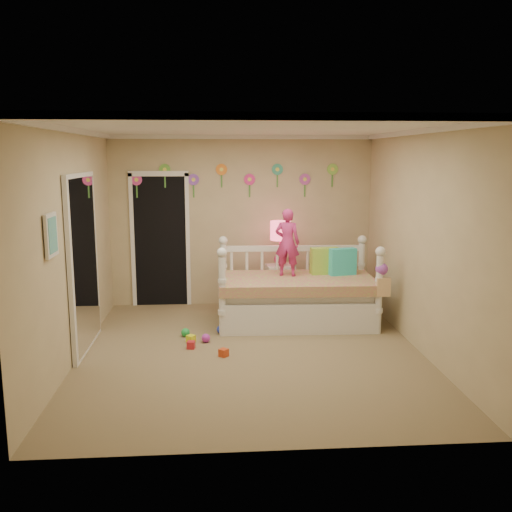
{
  "coord_description": "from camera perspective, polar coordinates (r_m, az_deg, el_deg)",
  "views": [
    {
      "loc": [
        -0.41,
        -6.28,
        2.29
      ],
      "look_at": [
        0.1,
        0.6,
        1.05
      ],
      "focal_mm": 39.08,
      "sensor_mm": 36.0,
      "label": 1
    }
  ],
  "objects": [
    {
      "name": "table_lamp",
      "position": [
        8.27,
        2.5,
        2.05
      ],
      "size": [
        0.3,
        0.3,
        0.66
      ],
      "color": "#E41E77",
      "rests_on": "nightstand"
    },
    {
      "name": "floor",
      "position": [
        6.7,
        -0.48,
        -9.81
      ],
      "size": [
        4.0,
        4.5,
        0.01
      ],
      "primitive_type": "cube",
      "color": "#7F684C",
      "rests_on": "ground"
    },
    {
      "name": "back_wall",
      "position": [
        8.6,
        -1.48,
        3.58
      ],
      "size": [
        4.0,
        0.01,
        2.6
      ],
      "primitive_type": "cube",
      "color": "tan",
      "rests_on": "floor"
    },
    {
      "name": "toy_scatter",
      "position": [
        7.07,
        -6.19,
        -8.31
      ],
      "size": [
        0.98,
        1.4,
        0.11
      ],
      "primitive_type": null,
      "rotation": [
        0.0,
        0.0,
        -0.15
      ],
      "color": "#996666",
      "rests_on": "floor"
    },
    {
      "name": "left_wall",
      "position": [
        6.55,
        -18.23,
        0.98
      ],
      "size": [
        0.01,
        4.5,
        2.6
      ],
      "primitive_type": "cube",
      "color": "tan",
      "rests_on": "floor"
    },
    {
      "name": "crown_molding",
      "position": [
        6.3,
        -0.52,
        12.73
      ],
      "size": [
        4.0,
        4.5,
        0.06
      ],
      "primitive_type": null,
      "color": "white",
      "rests_on": "ceiling"
    },
    {
      "name": "pillow_turquoise",
      "position": [
        7.87,
        8.86,
        -0.58
      ],
      "size": [
        0.39,
        0.21,
        0.37
      ],
      "primitive_type": "cube",
      "rotation": [
        0.0,
        0.0,
        0.22
      ],
      "color": "#25B3BD",
      "rests_on": "daybed"
    },
    {
      "name": "hanging_bag",
      "position": [
        7.35,
        12.74,
        -2.48
      ],
      "size": [
        0.2,
        0.16,
        0.36
      ],
      "primitive_type": null,
      "color": "beige",
      "rests_on": "daybed"
    },
    {
      "name": "wall_picture",
      "position": [
        5.65,
        -20.24,
        2.03
      ],
      "size": [
        0.05,
        0.34,
        0.42
      ],
      "primitive_type": "cube",
      "color": "white",
      "rests_on": "left_wall"
    },
    {
      "name": "nightstand",
      "position": [
        8.42,
        2.46,
        -3.21
      ],
      "size": [
        0.45,
        0.37,
        0.68
      ],
      "primitive_type": "cube",
      "rotation": [
        0.0,
        0.0,
        0.14
      ],
      "color": "white",
      "rests_on": "floor"
    },
    {
      "name": "pillow_lime",
      "position": [
        7.9,
        7.03,
        -0.5
      ],
      "size": [
        0.41,
        0.19,
        0.37
      ],
      "primitive_type": "cube",
      "rotation": [
        0.0,
        0.0,
        0.12
      ],
      "color": "#9ACB3E",
      "rests_on": "daybed"
    },
    {
      "name": "child",
      "position": [
        7.68,
        3.22,
        1.39
      ],
      "size": [
        0.39,
        0.32,
        0.94
      ],
      "primitive_type": "imported",
      "rotation": [
        0.0,
        0.0,
        2.83
      ],
      "color": "#CB2E79",
      "rests_on": "daybed"
    },
    {
      "name": "mirror_closet",
      "position": [
        6.87,
        -17.2,
        -0.67
      ],
      "size": [
        0.07,
        1.3,
        2.1
      ],
      "primitive_type": "cube",
      "color": "white",
      "rests_on": "left_wall"
    },
    {
      "name": "closet_doorway",
      "position": [
        8.65,
        -9.77,
        1.7
      ],
      "size": [
        0.9,
        0.04,
        2.07
      ],
      "primitive_type": "cube",
      "color": "black",
      "rests_on": "back_wall"
    },
    {
      "name": "right_wall",
      "position": [
        6.8,
        16.58,
        1.39
      ],
      "size": [
        0.01,
        4.5,
        2.6
      ],
      "primitive_type": "cube",
      "color": "tan",
      "rests_on": "floor"
    },
    {
      "name": "ceiling",
      "position": [
        6.3,
        -0.52,
        13.01
      ],
      "size": [
        4.0,
        4.5,
        0.01
      ],
      "primitive_type": "cube",
      "color": "white",
      "rests_on": "floor"
    },
    {
      "name": "flower_decals",
      "position": [
        8.53,
        -2.1,
        7.84
      ],
      "size": [
        3.4,
        0.02,
        0.5
      ],
      "primitive_type": null,
      "color": "#B2668C",
      "rests_on": "back_wall"
    },
    {
      "name": "daybed",
      "position": [
        7.68,
        4.17,
        -2.67
      ],
      "size": [
        2.18,
        1.22,
        1.17
      ],
      "primitive_type": null,
      "rotation": [
        0.0,
        0.0,
        -0.03
      ],
      "color": "white",
      "rests_on": "floor"
    }
  ]
}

